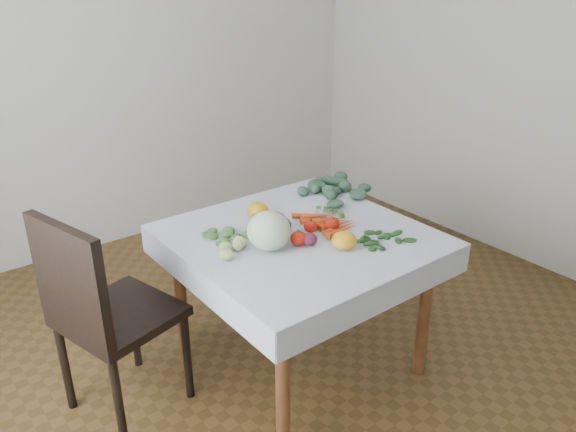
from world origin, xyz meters
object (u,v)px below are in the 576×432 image
at_px(table, 300,253).
at_px(chair, 100,308).
at_px(cabbage, 269,231).
at_px(carrot_bunch, 329,222).
at_px(heirloom_back, 258,209).

xyz_separation_m(table, chair, (-0.92, 0.24, -0.07)).
xyz_separation_m(chair, cabbage, (0.71, -0.27, 0.26)).
bearing_deg(cabbage, chair, 159.27).
xyz_separation_m(cabbage, carrot_bunch, (0.39, 0.03, -0.07)).
bearing_deg(carrot_bunch, heirloom_back, 126.65).
height_order(table, cabbage, cabbage).
height_order(heirloom_back, carrot_bunch, heirloom_back).
relative_size(chair, cabbage, 5.14).
relative_size(table, carrot_bunch, 3.11).
bearing_deg(chair, carrot_bunch, -12.33).
bearing_deg(table, carrot_bunch, -0.24).
distance_m(chair, cabbage, 0.80).
height_order(chair, cabbage, chair).
height_order(chair, carrot_bunch, chair).
xyz_separation_m(table, carrot_bunch, (0.18, -0.00, 0.12)).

